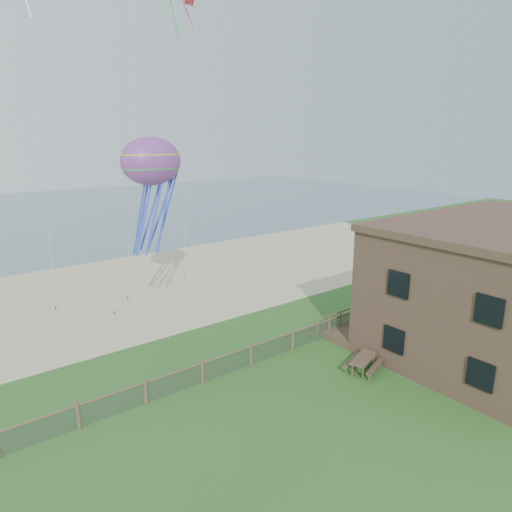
{
  "coord_description": "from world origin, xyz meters",
  "views": [
    {
      "loc": [
        -13.3,
        -11.76,
        11.88
      ],
      "look_at": [
        1.9,
        8.0,
        5.36
      ],
      "focal_mm": 32.0,
      "sensor_mm": 36.0,
      "label": 1
    }
  ],
  "objects_px": {
    "motel": "(507,289)",
    "chainlink_fence": "(251,356)",
    "octopus_kite": "(153,193)",
    "picnic_table": "(363,363)"
  },
  "relations": [
    {
      "from": "chainlink_fence",
      "to": "motel",
      "type": "height_order",
      "value": "motel"
    },
    {
      "from": "picnic_table",
      "to": "octopus_kite",
      "type": "xyz_separation_m",
      "value": [
        -5.42,
        12.67,
        8.05
      ]
    },
    {
      "from": "motel",
      "to": "chainlink_fence",
      "type": "bearing_deg",
      "value": 151.7
    },
    {
      "from": "motel",
      "to": "octopus_kite",
      "type": "relative_size",
      "value": 1.97
    },
    {
      "from": "motel",
      "to": "picnic_table",
      "type": "bearing_deg",
      "value": 161.1
    },
    {
      "from": "motel",
      "to": "picnic_table",
      "type": "distance_m",
      "value": 9.66
    },
    {
      "from": "chainlink_fence",
      "to": "octopus_kite",
      "type": "xyz_separation_m",
      "value": [
        -1.09,
        8.64,
        7.94
      ]
    },
    {
      "from": "motel",
      "to": "octopus_kite",
      "type": "distance_m",
      "value": 21.63
    },
    {
      "from": "chainlink_fence",
      "to": "motel",
      "type": "bearing_deg",
      "value": -28.3
    },
    {
      "from": "chainlink_fence",
      "to": "octopus_kite",
      "type": "bearing_deg",
      "value": 97.21
    }
  ]
}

